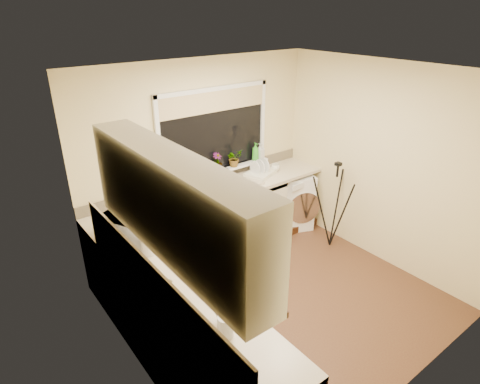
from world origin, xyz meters
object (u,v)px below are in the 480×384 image
(washing_machine, at_px, (289,199))
(laptop, at_px, (181,196))
(dish_rack, at_px, (261,173))
(tripod, at_px, (334,206))
(plant_b, at_px, (201,167))
(steel_jar, at_px, (168,287))
(plant_d, at_px, (234,158))
(plant_c, at_px, (217,162))
(glass_jug, at_px, (225,326))
(microwave, at_px, (130,229))
(cup_left, at_px, (223,316))
(plant_a, at_px, (183,171))
(kettle, at_px, (148,241))
(soap_bottle_clear, at_px, (260,151))
(cup_back, at_px, (275,168))
(soap_bottle_green, at_px, (255,152))

(washing_machine, xyz_separation_m, laptop, (-1.77, 0.01, 0.56))
(laptop, height_order, dish_rack, laptop)
(tripod, height_order, plant_b, plant_b)
(steel_jar, height_order, plant_d, plant_d)
(dish_rack, distance_m, plant_b, 0.88)
(steel_jar, distance_m, plant_b, 2.08)
(laptop, distance_m, steel_jar, 1.64)
(washing_machine, height_order, plant_c, plant_c)
(dish_rack, bearing_deg, plant_d, 127.60)
(glass_jug, bearing_deg, plant_b, 61.03)
(washing_machine, relative_size, microwave, 1.58)
(plant_c, bearing_deg, washing_machine, -12.21)
(cup_left, bearing_deg, plant_b, 60.90)
(laptop, relative_size, glass_jug, 2.76)
(microwave, bearing_deg, washing_machine, -104.67)
(cup_left, bearing_deg, plant_a, 66.30)
(glass_jug, bearing_deg, plant_c, 56.45)
(kettle, bearing_deg, plant_b, 38.93)
(dish_rack, distance_m, steel_jar, 2.58)
(laptop, xyz_separation_m, plant_d, (0.95, 0.23, 0.19))
(microwave, distance_m, cup_left, 1.43)
(soap_bottle_clear, bearing_deg, dish_rack, -126.47)
(plant_c, bearing_deg, tripod, -41.41)
(tripod, height_order, cup_back, tripod)
(laptop, xyz_separation_m, cup_left, (-0.76, -1.90, -0.02))
(plant_b, bearing_deg, plant_d, 1.34)
(kettle, height_order, soap_bottle_green, soap_bottle_green)
(plant_c, xyz_separation_m, plant_d, (0.27, -0.00, -0.01))
(tripod, distance_m, plant_c, 1.62)
(glass_jug, bearing_deg, steel_jar, 97.87)
(washing_machine, bearing_deg, cup_left, -120.39)
(washing_machine, bearing_deg, plant_c, -169.50)
(tripod, bearing_deg, cup_left, 179.01)
(plant_d, height_order, soap_bottle_clear, plant_d)
(microwave, xyz_separation_m, cup_back, (2.34, 0.52, -0.09))
(dish_rack, distance_m, plant_c, 0.65)
(kettle, xyz_separation_m, glass_jug, (-0.05, -1.28, -0.03))
(laptop, height_order, plant_a, plant_a)
(plant_b, xyz_separation_m, soap_bottle_clear, (0.98, 0.03, -0.01))
(glass_jug, height_order, plant_d, plant_d)
(dish_rack, xyz_separation_m, plant_d, (-0.31, 0.18, 0.23))
(cup_left, bearing_deg, washing_machine, 36.90)
(plant_b, bearing_deg, cup_left, -119.10)
(dish_rack, xyz_separation_m, soap_bottle_clear, (0.15, 0.20, 0.23))
(laptop, height_order, tripod, tripod)
(dish_rack, distance_m, soap_bottle_green, 0.31)
(glass_jug, bearing_deg, soap_bottle_clear, 45.64)
(cup_back, bearing_deg, laptop, -178.35)
(kettle, xyz_separation_m, plant_b, (1.19, 0.96, 0.15))
(plant_b, distance_m, soap_bottle_clear, 0.98)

